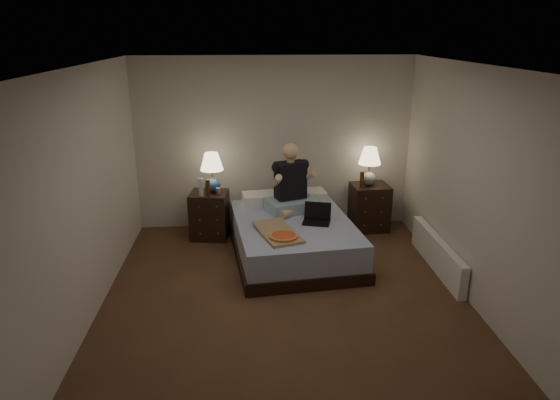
{
  "coord_description": "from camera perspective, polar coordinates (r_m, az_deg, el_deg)",
  "views": [
    {
      "loc": [
        -0.39,
        -4.87,
        2.82
      ],
      "look_at": [
        0.0,
        0.9,
        0.85
      ],
      "focal_mm": 32.0,
      "sensor_mm": 36.0,
      "label": 1
    }
  ],
  "objects": [
    {
      "name": "nightstand_right",
      "position": [
        7.49,
        10.16,
        -0.81
      ],
      "size": [
        0.56,
        0.51,
        0.68
      ],
      "primitive_type": "cube",
      "rotation": [
        0.0,
        0.0,
        0.07
      ],
      "color": "black",
      "rests_on": "floor"
    },
    {
      "name": "water_bottle",
      "position": [
        6.9,
        -9.03,
        1.47
      ],
      "size": [
        0.07,
        0.07,
        0.25
      ],
      "primitive_type": "cylinder",
      "color": "silver",
      "rests_on": "nightstand_left"
    },
    {
      "name": "person",
      "position": [
        6.67,
        1.38,
        2.54
      ],
      "size": [
        0.79,
        0.71,
        0.93
      ],
      "primitive_type": null,
      "rotation": [
        0.0,
        0.0,
        0.33
      ],
      "color": "black",
      "rests_on": "bed"
    },
    {
      "name": "soda_can",
      "position": [
        6.93,
        -7.1,
        0.99
      ],
      "size": [
        0.07,
        0.07,
        0.1
      ],
      "primitive_type": "cylinder",
      "color": "#A6A5A1",
      "rests_on": "nightstand_left"
    },
    {
      "name": "wall_right",
      "position": [
        5.64,
        21.38,
        1.35
      ],
      "size": [
        0.0,
        4.5,
        2.5
      ],
      "primitive_type": "cube",
      "rotation": [
        1.57,
        0.0,
        -1.57
      ],
      "color": "beige",
      "rests_on": "ground"
    },
    {
      "name": "nightstand_left",
      "position": [
        7.16,
        -8.04,
        -1.71
      ],
      "size": [
        0.56,
        0.52,
        0.66
      ],
      "primitive_type": "cube",
      "rotation": [
        0.0,
        0.0,
        -0.12
      ],
      "color": "black",
      "rests_on": "floor"
    },
    {
      "name": "ceiling",
      "position": [
        4.89,
        0.74,
        15.08
      ],
      "size": [
        4.0,
        4.5,
        0.0
      ],
      "primitive_type": "cube",
      "rotation": [
        3.14,
        0.0,
        0.0
      ],
      "color": "white",
      "rests_on": "ground"
    },
    {
      "name": "beer_bottle_left",
      "position": [
        6.9,
        -8.24,
        1.42
      ],
      "size": [
        0.06,
        0.06,
        0.23
      ],
      "primitive_type": "cylinder",
      "color": "#52260B",
      "rests_on": "nightstand_left"
    },
    {
      "name": "pizza_box",
      "position": [
        5.86,
        0.39,
        -4.23
      ],
      "size": [
        0.61,
        0.85,
        0.08
      ],
      "primitive_type": null,
      "rotation": [
        0.0,
        0.0,
        0.31
      ],
      "color": "tan",
      "rests_on": "bed"
    },
    {
      "name": "laptop",
      "position": [
        6.34,
        4.19,
        -1.65
      ],
      "size": [
        0.4,
        0.36,
        0.24
      ],
      "primitive_type": null,
      "rotation": [
        0.0,
        0.0,
        -0.27
      ],
      "color": "black",
      "rests_on": "bed"
    },
    {
      "name": "wall_back",
      "position": [
        7.3,
        -0.72,
        6.39
      ],
      "size": [
        4.0,
        0.0,
        2.5
      ],
      "primitive_type": "cube",
      "rotation": [
        1.57,
        0.0,
        0.0
      ],
      "color": "beige",
      "rests_on": "ground"
    },
    {
      "name": "lamp_right",
      "position": [
        7.31,
        10.16,
        3.8
      ],
      "size": [
        0.4,
        0.4,
        0.56
      ],
      "primitive_type": null,
      "rotation": [
        0.0,
        0.0,
        0.29
      ],
      "color": "gray",
      "rests_on": "nightstand_right"
    },
    {
      "name": "radiator",
      "position": [
        6.49,
        17.53,
        -5.9
      ],
      "size": [
        0.1,
        1.6,
        0.4
      ],
      "primitive_type": "cube",
      "color": "white",
      "rests_on": "floor"
    },
    {
      "name": "wall_front",
      "position": [
        3.07,
        4.07,
        -11.9
      ],
      "size": [
        4.0,
        0.0,
        2.5
      ],
      "primitive_type": "cube",
      "rotation": [
        -1.57,
        0.0,
        0.0
      ],
      "color": "beige",
      "rests_on": "ground"
    },
    {
      "name": "bed",
      "position": [
        6.54,
        1.55,
        -4.39
      ],
      "size": [
        1.68,
        2.1,
        0.49
      ],
      "primitive_type": "cube",
      "rotation": [
        0.0,
        0.0,
        0.12
      ],
      "color": "#5464A9",
      "rests_on": "floor"
    },
    {
      "name": "floor",
      "position": [
        5.64,
        0.63,
        -11.19
      ],
      "size": [
        4.0,
        4.5,
        0.0
      ],
      "primitive_type": "cube",
      "color": "brown",
      "rests_on": "ground"
    },
    {
      "name": "wall_left",
      "position": [
        5.36,
        -21.16,
        0.49
      ],
      "size": [
        0.0,
        4.5,
        2.5
      ],
      "primitive_type": "cube",
      "rotation": [
        1.57,
        0.0,
        1.57
      ],
      "color": "beige",
      "rests_on": "ground"
    },
    {
      "name": "lamp_left",
      "position": [
        7.01,
        -7.77,
        3.13
      ],
      "size": [
        0.36,
        0.36,
        0.56
      ],
      "primitive_type": null,
      "rotation": [
        0.0,
        0.0,
        -0.12
      ],
      "color": "#295796",
      "rests_on": "nightstand_left"
    },
    {
      "name": "beer_bottle_right",
      "position": [
        7.25,
        9.36,
        2.36
      ],
      "size": [
        0.06,
        0.06,
        0.23
      ],
      "primitive_type": "cylinder",
      "color": "#532A0B",
      "rests_on": "nightstand_right"
    }
  ]
}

